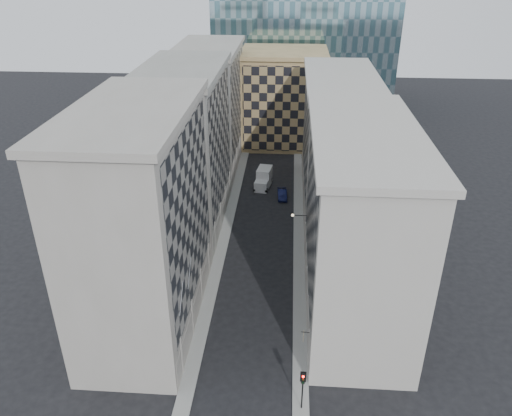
% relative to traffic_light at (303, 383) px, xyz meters
% --- Properties ---
extents(ground, '(260.00, 260.00, 0.00)m').
position_rel_traffic_light_xyz_m(ground, '(-5.30, 0.70, -3.13)').
color(ground, black).
rests_on(ground, ground).
extents(sidewalk_west, '(1.50, 100.00, 0.15)m').
position_rel_traffic_light_xyz_m(sidewalk_west, '(-10.55, 30.70, -3.06)').
color(sidewalk_west, gray).
rests_on(sidewalk_west, ground).
extents(sidewalk_east, '(1.50, 100.00, 0.15)m').
position_rel_traffic_light_xyz_m(sidewalk_east, '(-0.05, 30.70, -3.06)').
color(sidewalk_east, gray).
rests_on(sidewalk_east, ground).
extents(bldg_left_a, '(10.80, 22.80, 23.70)m').
position_rel_traffic_light_xyz_m(bldg_left_a, '(-16.18, 11.70, 8.69)').
color(bldg_left_a, gray).
rests_on(bldg_left_a, ground).
extents(bldg_left_b, '(10.80, 22.80, 22.70)m').
position_rel_traffic_light_xyz_m(bldg_left_b, '(-16.18, 33.70, 8.19)').
color(bldg_left_b, gray).
rests_on(bldg_left_b, ground).
extents(bldg_left_c, '(10.80, 22.80, 21.70)m').
position_rel_traffic_light_xyz_m(bldg_left_c, '(-16.18, 55.70, 7.69)').
color(bldg_left_c, gray).
rests_on(bldg_left_c, ground).
extents(bldg_right_a, '(10.80, 26.80, 20.70)m').
position_rel_traffic_light_xyz_m(bldg_right_a, '(5.58, 15.70, 7.19)').
color(bldg_right_a, '#B1ACA2').
rests_on(bldg_right_a, ground).
extents(bldg_right_b, '(10.80, 28.80, 19.70)m').
position_rel_traffic_light_xyz_m(bldg_right_b, '(5.59, 42.70, 6.72)').
color(bldg_right_b, '#B1ACA2').
rests_on(bldg_right_b, ground).
extents(tan_block, '(16.80, 14.80, 18.80)m').
position_rel_traffic_light_xyz_m(tan_block, '(-3.30, 68.60, 6.30)').
color(tan_block, '#9E8553').
rests_on(tan_block, ground).
extents(flagpoles_left, '(0.10, 6.33, 2.33)m').
position_rel_traffic_light_xyz_m(flagpoles_left, '(-11.20, 6.70, 4.87)').
color(flagpoles_left, gray).
rests_on(flagpoles_left, ground).
extents(bracket_lamp, '(1.98, 0.36, 0.36)m').
position_rel_traffic_light_xyz_m(bracket_lamp, '(-0.92, 24.70, 3.07)').
color(bracket_lamp, black).
rests_on(bracket_lamp, ground).
extents(traffic_light, '(0.52, 0.45, 4.16)m').
position_rel_traffic_light_xyz_m(traffic_light, '(0.00, 0.00, 0.00)').
color(traffic_light, black).
rests_on(traffic_light, sidewalk_east).
extents(box_truck, '(2.98, 5.77, 3.02)m').
position_rel_traffic_light_xyz_m(box_truck, '(-6.01, 46.53, -1.81)').
color(box_truck, silver).
rests_on(box_truck, ground).
extents(dark_car, '(1.72, 4.24, 1.37)m').
position_rel_traffic_light_xyz_m(dark_car, '(-2.71, 42.09, -2.45)').
color(dark_car, '#10153D').
rests_on(dark_car, ground).
extents(shop_sign, '(0.89, 0.78, 0.87)m').
position_rel_traffic_light_xyz_m(shop_sign, '(0.11, 5.16, 0.70)').
color(shop_sign, black).
rests_on(shop_sign, ground).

